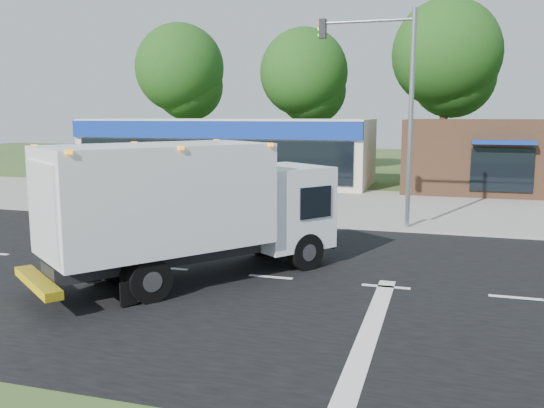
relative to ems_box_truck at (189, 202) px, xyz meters
name	(u,v)px	position (x,y,z in m)	size (l,w,h in m)	color
ground	(271,277)	(1.93, 0.79, -2.05)	(120.00, 120.00, 0.00)	#385123
road_asphalt	(271,277)	(1.93, 0.79, -2.04)	(60.00, 14.00, 0.02)	black
sidewalk	(331,221)	(1.93, 8.99, -1.99)	(60.00, 2.40, 0.12)	gray
parking_apron	(353,202)	(1.93, 14.79, -2.04)	(60.00, 9.00, 0.02)	gray
lane_markings	(309,297)	(3.28, -0.56, -2.03)	(55.20, 7.00, 0.01)	silver
ems_box_truck	(189,202)	(0.00, 0.00, 0.00)	(6.78, 7.88, 3.55)	black
emergency_worker	(122,235)	(-2.19, 0.33, -1.07)	(0.82, 0.78, 2.01)	tan
retail_strip_mall	(227,151)	(-7.07, 20.72, -0.04)	(18.00, 6.20, 4.00)	beige
brown_storefront	(497,156)	(8.93, 20.77, -0.05)	(10.00, 6.70, 4.00)	#382316
traffic_signal_pole	(393,96)	(4.28, 8.39, 2.88)	(3.51, 0.25, 8.00)	gray
background_trees	(375,70)	(1.08, 28.95, 5.33)	(36.77, 7.39, 12.10)	#332114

